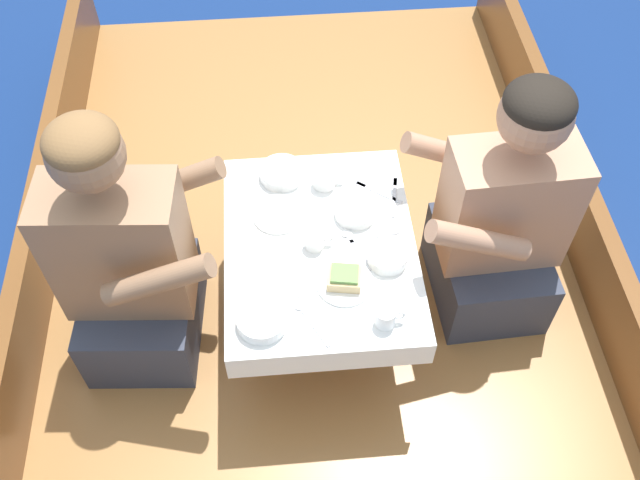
{
  "coord_description": "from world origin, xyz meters",
  "views": [
    {
      "loc": [
        -0.11,
        -1.39,
        2.47
      ],
      "look_at": [
        0.0,
        -0.04,
        0.7
      ],
      "focal_mm": 40.0,
      "sensor_mm": 36.0,
      "label": 1
    }
  ],
  "objects": [
    {
      "name": "ground_plane",
      "position": [
        0.0,
        0.0,
        0.0
      ],
      "size": [
        60.0,
        60.0,
        0.0
      ],
      "primitive_type": "plane",
      "color": "navy"
    },
    {
      "name": "boat_deck",
      "position": [
        0.0,
        0.0,
        0.13
      ],
      "size": [
        2.07,
        3.56,
        0.25
      ],
      "primitive_type": "cube",
      "color": "#9E6B38",
      "rests_on": "ground_plane"
    },
    {
      "name": "gunwale_port",
      "position": [
        -1.0,
        0.0,
        0.4
      ],
      "size": [
        0.06,
        3.56,
        0.29
      ],
      "primitive_type": "cube",
      "color": "brown",
      "rests_on": "boat_deck"
    },
    {
      "name": "gunwale_starboard",
      "position": [
        1.0,
        0.0,
        0.4
      ],
      "size": [
        0.06,
        3.56,
        0.29
      ],
      "primitive_type": "cube",
      "color": "brown",
      "rests_on": "boat_deck"
    },
    {
      "name": "cockpit_table",
      "position": [
        0.0,
        -0.04,
        0.64
      ],
      "size": [
        0.6,
        0.78,
        0.43
      ],
      "color": "#B2B2B7",
      "rests_on": "boat_deck"
    },
    {
      "name": "person_port",
      "position": [
        -0.6,
        -0.05,
        0.66
      ],
      "size": [
        0.54,
        0.47,
        1.0
      ],
      "rotation": [
        0.0,
        0.0,
        -0.07
      ],
      "color": "#333847",
      "rests_on": "boat_deck"
    },
    {
      "name": "person_starboard",
      "position": [
        0.6,
        0.03,
        0.65
      ],
      "size": [
        0.54,
        0.46,
        0.97
      ],
      "rotation": [
        0.0,
        0.0,
        3.19
      ],
      "color": "#333847",
      "rests_on": "boat_deck"
    },
    {
      "name": "plate_sandwich",
      "position": [
        0.06,
        -0.19,
        0.69
      ],
      "size": [
        0.17,
        0.17,
        0.01
      ],
      "color": "white",
      "rests_on": "cockpit_table"
    },
    {
      "name": "plate_bread",
      "position": [
        -0.13,
        0.09,
        0.69
      ],
      "size": [
        0.17,
        0.17,
        0.01
      ],
      "color": "white",
      "rests_on": "cockpit_table"
    },
    {
      "name": "sandwich",
      "position": [
        0.06,
        -0.19,
        0.72
      ],
      "size": [
        0.11,
        0.1,
        0.05
      ],
      "rotation": [
        0.0,
        0.0,
        -0.17
      ],
      "color": "#E0BC7F",
      "rests_on": "plate_sandwich"
    },
    {
      "name": "bowl_port_near",
      "position": [
        -0.19,
        -0.31,
        0.71
      ],
      "size": [
        0.15,
        0.15,
        0.04
      ],
      "color": "white",
      "rests_on": "cockpit_table"
    },
    {
      "name": "bowl_starboard_near",
      "position": [
        0.12,
        0.07,
        0.71
      ],
      "size": [
        0.13,
        0.13,
        0.04
      ],
      "color": "white",
      "rests_on": "cockpit_table"
    },
    {
      "name": "bowl_center_far",
      "position": [
        -0.11,
        0.26,
        0.71
      ],
      "size": [
        0.15,
        0.15,
        0.04
      ],
      "color": "white",
      "rests_on": "cockpit_table"
    },
    {
      "name": "bowl_port_far",
      "position": [
        0.2,
        -0.12,
        0.71
      ],
      "size": [
        0.12,
        0.12,
        0.04
      ],
      "color": "white",
      "rests_on": "cockpit_table"
    },
    {
      "name": "coffee_cup_port",
      "position": [
        -0.02,
        -0.04,
        0.71
      ],
      "size": [
        0.09,
        0.06,
        0.06
      ],
      "color": "white",
      "rests_on": "cockpit_table"
    },
    {
      "name": "coffee_cup_starboard",
      "position": [
        0.16,
        -0.34,
        0.72
      ],
      "size": [
        0.09,
        0.06,
        0.06
      ],
      "color": "white",
      "rests_on": "cockpit_table"
    },
    {
      "name": "coffee_cup_center",
      "position": [
        0.04,
        0.21,
        0.72
      ],
      "size": [
        0.11,
        0.08,
        0.07
      ],
      "color": "white",
      "rests_on": "cockpit_table"
    },
    {
      "name": "utensil_spoon_starboard",
      "position": [
        0.2,
        -0.02,
        0.69
      ],
      "size": [
        0.17,
        0.05,
        0.01
      ],
      "rotation": [
        0.0,
        0.0,
        0.2
      ],
      "color": "silver",
      "rests_on": "cockpit_table"
    },
    {
      "name": "utensil_fork_starboard",
      "position": [
        0.2,
        0.17,
        0.69
      ],
      "size": [
        0.15,
        0.12,
        0.0
      ],
      "rotation": [
        0.0,
        0.0,
        2.51
      ],
      "color": "silver",
      "rests_on": "cockpit_table"
    },
    {
      "name": "utensil_spoon_center",
      "position": [
        0.1,
        -0.05,
        0.69
      ],
      "size": [
        0.08,
        0.16,
        0.01
      ],
      "rotation": [
        0.0,
        0.0,
        1.97
      ],
      "color": "silver",
      "rests_on": "cockpit_table"
    },
    {
      "name": "utensil_knife_port",
      "position": [
        -0.09,
        -0.15,
        0.69
      ],
      "size": [
        0.05,
        0.17,
        0.0
      ],
      "rotation": [
        0.0,
        0.0,
        1.78
      ],
      "color": "silver",
      "rests_on": "cockpit_table"
    },
    {
      "name": "utensil_spoon_port",
      "position": [
        -0.06,
        -0.3,
        0.69
      ],
      "size": [
        0.1,
        0.16,
        0.01
      ],
      "rotation": [
        0.0,
        0.0,
        2.05
      ],
      "color": "silver",
      "rests_on": "cockpit_table"
    },
    {
      "name": "utensil_fork_port",
      "position": [
        0.26,
        0.15,
        0.69
      ],
      "size": [
        0.05,
        0.17,
        0.0
      ],
      "rotation": [
        0.0,
        0.0,
        1.37
      ],
      "color": "silver",
      "rests_on": "cockpit_table"
    }
  ]
}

